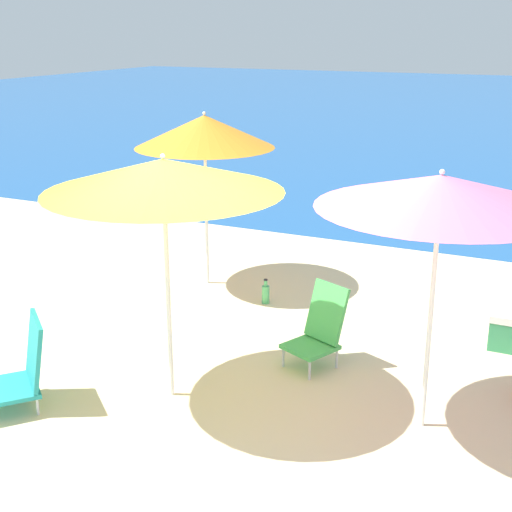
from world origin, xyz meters
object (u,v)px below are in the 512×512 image
(beach_umbrella_orange, at_px, (205,132))
(cooler_box, at_px, (510,331))
(beach_chair_teal, at_px, (20,370))
(water_bottle, at_px, (266,294))
(beach_umbrella_yellow, at_px, (163,176))
(beach_chair_green, at_px, (319,328))
(beach_umbrella_pink, at_px, (441,192))

(beach_umbrella_orange, height_order, cooler_box, beach_umbrella_orange)
(beach_chair_teal, bearing_deg, water_bottle, 114.20)
(beach_umbrella_yellow, height_order, beach_chair_green, beach_umbrella_yellow)
(cooler_box, bearing_deg, beach_chair_teal, -140.93)
(beach_chair_teal, distance_m, cooler_box, 4.55)
(beach_umbrella_pink, relative_size, water_bottle, 7.10)
(beach_chair_teal, relative_size, water_bottle, 2.65)
(beach_umbrella_yellow, distance_m, beach_umbrella_orange, 2.80)
(beach_umbrella_orange, distance_m, beach_chair_teal, 3.61)
(beach_umbrella_orange, relative_size, beach_chair_teal, 2.72)
(beach_chair_green, bearing_deg, cooler_box, 58.93)
(water_bottle, bearing_deg, beach_umbrella_yellow, -86.30)
(beach_chair_teal, bearing_deg, beach_umbrella_pink, 60.36)
(beach_umbrella_yellow, bearing_deg, beach_umbrella_pink, 11.42)
(beach_chair_green, bearing_deg, beach_umbrella_pink, -6.95)
(beach_chair_teal, height_order, cooler_box, beach_chair_teal)
(beach_chair_green, bearing_deg, beach_umbrella_orange, 166.76)
(beach_umbrella_yellow, bearing_deg, beach_umbrella_orange, 112.52)
(water_bottle, relative_size, cooler_box, 0.75)
(beach_chair_green, height_order, water_bottle, beach_chair_green)
(beach_chair_teal, height_order, beach_chair_green, beach_chair_green)
(beach_umbrella_yellow, xyz_separation_m, beach_chair_green, (0.93, 1.08, -1.54))
(water_bottle, bearing_deg, beach_umbrella_orange, 161.01)
(beach_umbrella_yellow, height_order, beach_chair_teal, beach_umbrella_yellow)
(beach_umbrella_orange, xyz_separation_m, beach_chair_teal, (0.05, -3.27, -1.53))
(beach_umbrella_pink, height_order, beach_umbrella_orange, beach_umbrella_orange)
(beach_umbrella_pink, xyz_separation_m, beach_chair_teal, (-3.08, -1.09, -1.56))
(water_bottle, bearing_deg, beach_chair_teal, -106.60)
(beach_umbrella_yellow, relative_size, beach_chair_green, 2.73)
(beach_chair_teal, bearing_deg, beach_umbrella_orange, 131.63)
(beach_umbrella_yellow, relative_size, beach_chair_teal, 2.71)
(water_bottle, height_order, cooler_box, cooler_box)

